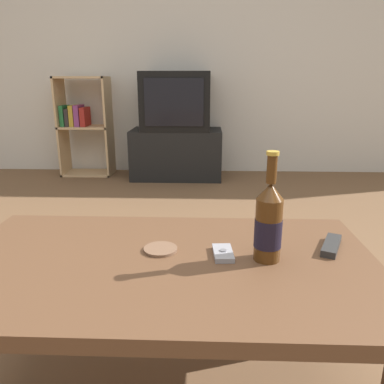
# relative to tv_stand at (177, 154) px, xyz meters

# --- Properties ---
(back_wall) EXTENTS (8.00, 0.05, 2.60)m
(back_wall) POSITION_rel_tv_stand_xyz_m (0.18, 0.31, 1.06)
(back_wall) COLOR beige
(back_wall) RESTS_ON ground_plane
(coffee_table) EXTENTS (1.17, 0.66, 0.46)m
(coffee_table) POSITION_rel_tv_stand_xyz_m (0.18, -2.71, 0.15)
(coffee_table) COLOR brown
(coffee_table) RESTS_ON ground_plane
(tv_stand) EXTENTS (0.87, 0.47, 0.48)m
(tv_stand) POSITION_rel_tv_stand_xyz_m (0.00, 0.00, 0.00)
(tv_stand) COLOR black
(tv_stand) RESTS_ON ground_plane
(television) EXTENTS (0.64, 0.49, 0.53)m
(television) POSITION_rel_tv_stand_xyz_m (0.00, -0.00, 0.50)
(television) COLOR black
(television) RESTS_ON tv_stand
(bookshelf) EXTENTS (0.50, 0.30, 0.97)m
(bookshelf) POSITION_rel_tv_stand_xyz_m (-0.95, 0.10, 0.28)
(bookshelf) COLOR tan
(bookshelf) RESTS_ON ground_plane
(beer_bottle) EXTENTS (0.07, 0.07, 0.30)m
(beer_bottle) POSITION_rel_tv_stand_xyz_m (0.46, -2.70, 0.32)
(beer_bottle) COLOR #47280F
(beer_bottle) RESTS_ON coffee_table
(cell_phone) EXTENTS (0.06, 0.10, 0.02)m
(cell_phone) POSITION_rel_tv_stand_xyz_m (0.34, -2.68, 0.23)
(cell_phone) COLOR gray
(cell_phone) RESTS_ON coffee_table
(remote_control) EXTENTS (0.10, 0.15, 0.02)m
(remote_control) POSITION_rel_tv_stand_xyz_m (0.66, -2.63, 0.23)
(remote_control) COLOR #282828
(remote_control) RESTS_ON coffee_table
(coaster) EXTENTS (0.10, 0.10, 0.01)m
(coaster) POSITION_rel_tv_stand_xyz_m (0.16, -2.66, 0.22)
(coaster) COLOR brown
(coaster) RESTS_ON coffee_table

